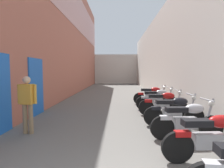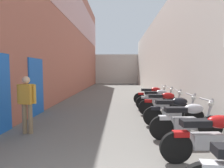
% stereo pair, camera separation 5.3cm
% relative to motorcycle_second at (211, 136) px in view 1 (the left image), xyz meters
% --- Properties ---
extents(ground_plane, '(39.03, 39.03, 0.00)m').
position_rel_motorcycle_second_xyz_m(ground_plane, '(-1.99, 7.33, -0.50)').
color(ground_plane, '#66635E').
extents(building_left, '(0.45, 23.03, 8.93)m').
position_rel_motorcycle_second_xyz_m(building_left, '(-5.11, 9.29, 4.01)').
color(building_left, '#B76651').
rests_on(building_left, ground).
extents(building_right, '(0.45, 23.03, 5.59)m').
position_rel_motorcycle_second_xyz_m(building_right, '(1.14, 9.32, 2.30)').
color(building_right, beige).
rests_on(building_right, ground).
extents(building_far_end, '(8.86, 2.00, 4.02)m').
position_rel_motorcycle_second_xyz_m(building_far_end, '(-1.99, 21.84, 1.51)').
color(building_far_end, beige).
rests_on(building_far_end, ground).
extents(motorcycle_second, '(1.85, 0.58, 1.04)m').
position_rel_motorcycle_second_xyz_m(motorcycle_second, '(0.00, 0.00, 0.00)').
color(motorcycle_second, black).
rests_on(motorcycle_second, ground).
extents(motorcycle_third, '(1.85, 0.58, 1.04)m').
position_rel_motorcycle_second_xyz_m(motorcycle_third, '(-0.00, 1.11, 0.00)').
color(motorcycle_third, black).
rests_on(motorcycle_third, ground).
extents(motorcycle_fourth, '(1.85, 0.58, 1.04)m').
position_rel_motorcycle_second_xyz_m(motorcycle_fourth, '(0.00, 2.16, 0.00)').
color(motorcycle_fourth, black).
rests_on(motorcycle_fourth, ground).
extents(motorcycle_fifth, '(1.85, 0.58, 1.04)m').
position_rel_motorcycle_second_xyz_m(motorcycle_fifth, '(-0.00, 3.42, 0.00)').
color(motorcycle_fifth, black).
rests_on(motorcycle_fifth, ground).
extents(motorcycle_sixth, '(1.85, 0.58, 1.04)m').
position_rel_motorcycle_second_xyz_m(motorcycle_sixth, '(0.00, 4.43, 0.00)').
color(motorcycle_sixth, black).
rests_on(motorcycle_sixth, ground).
extents(motorcycle_seventh, '(1.84, 0.58, 1.04)m').
position_rel_motorcycle_second_xyz_m(motorcycle_seventh, '(-0.00, 5.61, 0.00)').
color(motorcycle_seventh, black).
rests_on(motorcycle_seventh, ground).
extents(pedestrian_mid_alley, '(0.52, 0.25, 1.57)m').
position_rel_motorcycle_second_xyz_m(pedestrian_mid_alley, '(-4.19, 1.38, 0.42)').
color(pedestrian_mid_alley, '#8C7251').
rests_on(pedestrian_mid_alley, ground).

